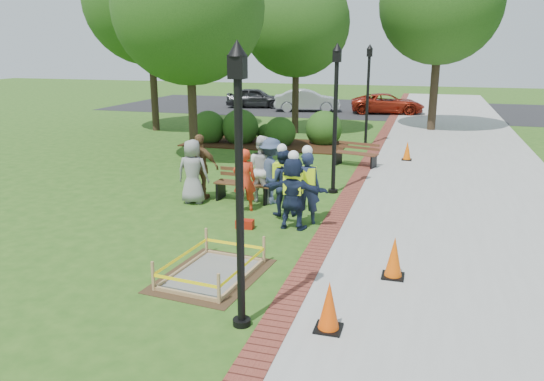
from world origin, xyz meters
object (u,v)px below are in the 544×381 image
(lamp_near, at_px, (239,169))
(hivis_worker_a, at_px, (293,190))
(bench_near, at_px, (244,191))
(cone_front, at_px, (329,307))
(hivis_worker_b, at_px, (307,185))
(hivis_worker_c, at_px, (282,180))
(wet_concrete_pad, at_px, (212,264))

(lamp_near, bearing_deg, hivis_worker_a, 94.42)
(bench_near, xyz_separation_m, cone_front, (3.54, -6.24, 0.11))
(hivis_worker_a, bearing_deg, hivis_worker_b, 64.38)
(hivis_worker_c, bearing_deg, cone_front, -67.52)
(wet_concrete_pad, height_order, bench_near, bench_near)
(hivis_worker_b, distance_m, hivis_worker_c, 0.90)
(cone_front, xyz_separation_m, hivis_worker_a, (-1.67, 4.39, 0.54))
(cone_front, distance_m, lamp_near, 2.48)
(wet_concrete_pad, bearing_deg, lamp_near, -53.76)
(lamp_near, distance_m, hivis_worker_b, 5.28)
(lamp_near, relative_size, hivis_worker_b, 2.21)
(lamp_near, bearing_deg, hivis_worker_c, 99.10)
(lamp_near, xyz_separation_m, hivis_worker_c, (-0.89, 5.54, -1.57))
(cone_front, relative_size, hivis_worker_c, 0.44)
(lamp_near, xyz_separation_m, hivis_worker_b, (-0.14, 5.05, -1.53))
(bench_near, xyz_separation_m, hivis_worker_b, (2.09, -1.40, 0.67))
(wet_concrete_pad, bearing_deg, bench_near, 102.50)
(lamp_near, height_order, hivis_worker_a, lamp_near)
(hivis_worker_a, bearing_deg, lamp_near, -85.58)
(cone_front, bearing_deg, hivis_worker_a, 110.88)
(lamp_near, xyz_separation_m, hivis_worker_a, (-0.36, 4.60, -1.55))
(cone_front, height_order, hivis_worker_c, hivis_worker_c)
(bench_near, distance_m, cone_front, 7.18)
(lamp_near, distance_m, hivis_worker_c, 5.83)
(wet_concrete_pad, xyz_separation_m, lamp_near, (1.14, -1.56, 2.25))
(hivis_worker_a, distance_m, hivis_worker_b, 0.50)
(wet_concrete_pad, relative_size, hivis_worker_b, 1.28)
(cone_front, height_order, hivis_worker_a, hivis_worker_a)
(hivis_worker_a, height_order, hivis_worker_b, hivis_worker_b)
(cone_front, relative_size, hivis_worker_a, 0.43)
(wet_concrete_pad, relative_size, lamp_near, 0.58)
(wet_concrete_pad, xyz_separation_m, hivis_worker_b, (1.00, 3.50, 0.72))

